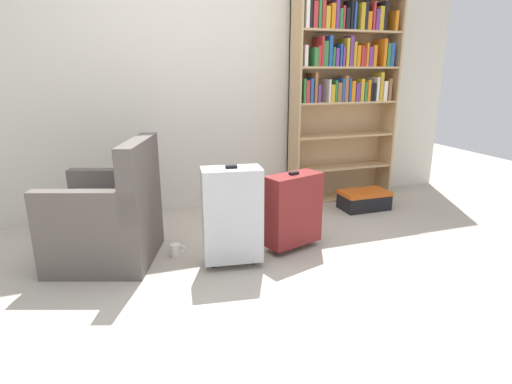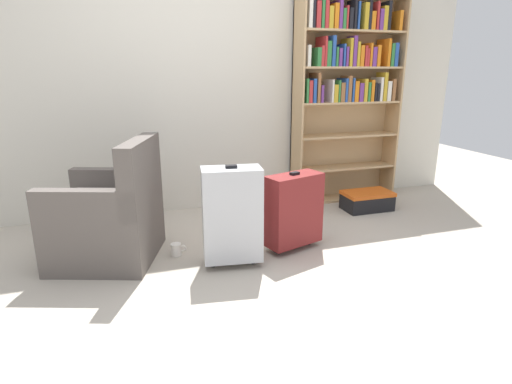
{
  "view_description": "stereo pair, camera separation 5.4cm",
  "coord_description": "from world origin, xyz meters",
  "px_view_note": "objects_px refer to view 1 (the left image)",
  "views": [
    {
      "loc": [
        -0.81,
        -2.37,
        1.37
      ],
      "look_at": [
        0.1,
        0.26,
        0.55
      ],
      "focal_mm": 29.26,
      "sensor_mm": 36.0,
      "label": 1
    },
    {
      "loc": [
        -0.76,
        -2.38,
        1.37
      ],
      "look_at": [
        0.1,
        0.26,
        0.55
      ],
      "focal_mm": 29.26,
      "sensor_mm": 36.0,
      "label": 2
    }
  ],
  "objects_px": {
    "mug": "(176,250)",
    "suitcase_silver": "(232,215)",
    "bookshelf": "(343,81)",
    "storage_box": "(364,199)",
    "suitcase_dark_red": "(293,209)",
    "armchair": "(109,219)"
  },
  "relations": [
    {
      "from": "mug",
      "to": "suitcase_silver",
      "type": "relative_size",
      "value": 0.16
    },
    {
      "from": "bookshelf",
      "to": "storage_box",
      "type": "relative_size",
      "value": 4.24
    },
    {
      "from": "suitcase_silver",
      "to": "suitcase_dark_red",
      "type": "bearing_deg",
      "value": 13.63
    },
    {
      "from": "storage_box",
      "to": "suitcase_silver",
      "type": "distance_m",
      "value": 1.82
    },
    {
      "from": "mug",
      "to": "suitcase_dark_red",
      "type": "distance_m",
      "value": 0.95
    },
    {
      "from": "armchair",
      "to": "storage_box",
      "type": "bearing_deg",
      "value": 9.32
    },
    {
      "from": "bookshelf",
      "to": "suitcase_silver",
      "type": "height_order",
      "value": "bookshelf"
    },
    {
      "from": "mug",
      "to": "storage_box",
      "type": "distance_m",
      "value": 2.04
    },
    {
      "from": "storage_box",
      "to": "suitcase_dark_red",
      "type": "bearing_deg",
      "value": -148.78
    },
    {
      "from": "bookshelf",
      "to": "suitcase_silver",
      "type": "bearing_deg",
      "value": -141.63
    },
    {
      "from": "mug",
      "to": "suitcase_dark_red",
      "type": "height_order",
      "value": "suitcase_dark_red"
    },
    {
      "from": "bookshelf",
      "to": "suitcase_silver",
      "type": "relative_size",
      "value": 2.78
    },
    {
      "from": "storage_box",
      "to": "armchair",
      "type": "bearing_deg",
      "value": -170.68
    },
    {
      "from": "armchair",
      "to": "suitcase_dark_red",
      "type": "relative_size",
      "value": 1.44
    },
    {
      "from": "mug",
      "to": "suitcase_silver",
      "type": "bearing_deg",
      "value": -37.55
    },
    {
      "from": "suitcase_silver",
      "to": "armchair",
      "type": "bearing_deg",
      "value": 154.86
    },
    {
      "from": "bookshelf",
      "to": "armchair",
      "type": "relative_size",
      "value": 2.29
    },
    {
      "from": "armchair",
      "to": "mug",
      "type": "bearing_deg",
      "value": -12.68
    },
    {
      "from": "mug",
      "to": "suitcase_dark_red",
      "type": "bearing_deg",
      "value": -9.97
    },
    {
      "from": "armchair",
      "to": "suitcase_dark_red",
      "type": "distance_m",
      "value": 1.37
    },
    {
      "from": "mug",
      "to": "suitcase_silver",
      "type": "height_order",
      "value": "suitcase_silver"
    },
    {
      "from": "suitcase_silver",
      "to": "suitcase_dark_red",
      "type": "distance_m",
      "value": 0.54
    }
  ]
}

